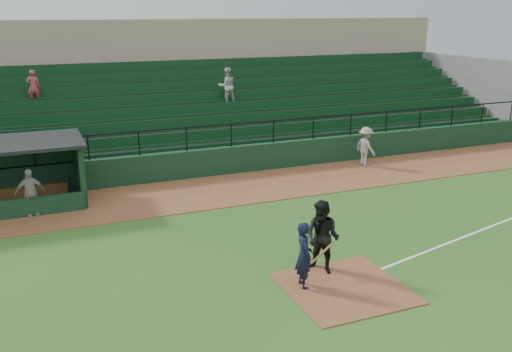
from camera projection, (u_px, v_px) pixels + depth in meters
name	position (u px, v px, depth m)	size (l,w,h in m)	color
ground	(326.00, 273.00, 15.49)	(90.00, 90.00, 0.00)	#2E5A1D
warning_track	(227.00, 190.00, 22.57)	(40.00, 4.00, 0.03)	brown
home_plate_dirt	(345.00, 288.00, 14.60)	(3.00, 3.00, 0.03)	brown
foul_line	(512.00, 218.00, 19.49)	(18.00, 0.09, 0.01)	white
stadium_structure	(172.00, 102.00, 29.41)	(38.00, 13.08, 6.40)	black
batter_at_plate	(304.00, 255.00, 14.45)	(1.04, 0.72, 1.78)	black
umpire	(322.00, 237.00, 15.23)	(0.99, 0.77, 2.05)	black
runner	(366.00, 147.00, 25.71)	(1.16, 0.67, 1.80)	gray
dugout_player_a	(30.00, 193.00, 19.44)	(0.99, 0.41, 1.69)	#9F9A94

